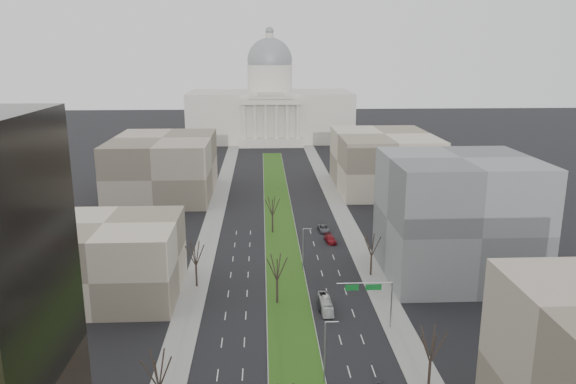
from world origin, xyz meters
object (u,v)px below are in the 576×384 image
object	(u,v)px
car_red	(330,239)
box_van	(325,304)
car_black	(323,303)
car_grey_far	(324,228)

from	to	relation	value
car_red	box_van	bearing A→B (deg)	-106.12
car_black	box_van	size ratio (longest dim) A/B	0.65
box_van	car_grey_far	bearing A→B (deg)	82.75
car_grey_far	box_van	world-z (taller)	box_van
car_red	car_grey_far	bearing A→B (deg)	86.41
car_red	car_grey_far	size ratio (longest dim) A/B	0.96
car_black	box_van	distance (m)	1.05
car_black	car_red	bearing A→B (deg)	85.19
car_black	car_grey_far	world-z (taller)	car_black
car_black	box_van	bearing A→B (deg)	-69.71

